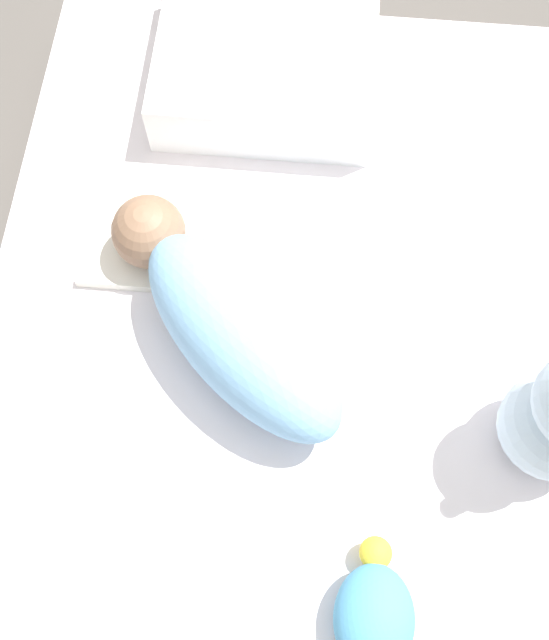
# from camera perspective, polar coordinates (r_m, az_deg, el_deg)

# --- Properties ---
(ground_plane) EXTENTS (12.00, 12.00, 0.00)m
(ground_plane) POSITION_cam_1_polar(r_m,az_deg,el_deg) (1.42, 2.00, -1.97)
(ground_plane) COLOR #514C47
(bed_mattress) EXTENTS (1.30, 1.07, 0.18)m
(bed_mattress) POSITION_cam_1_polar(r_m,az_deg,el_deg) (1.34, 2.13, -0.66)
(bed_mattress) COLOR white
(bed_mattress) RESTS_ON ground_plane
(burp_cloth) EXTENTS (0.21, 0.22, 0.02)m
(burp_cloth) POSITION_cam_1_polar(r_m,az_deg,el_deg) (1.32, -9.50, 6.38)
(burp_cloth) COLOR white
(burp_cloth) RESTS_ON bed_mattress
(swaddled_baby) EXTENTS (0.44, 0.44, 0.18)m
(swaddled_baby) POSITION_cam_1_polar(r_m,az_deg,el_deg) (1.15, -3.41, -0.12)
(swaddled_baby) COLOR #7FB7E5
(swaddled_baby) RESTS_ON bed_mattress
(pillow) EXTENTS (0.36, 0.39, 0.11)m
(pillow) POSITION_cam_1_polar(r_m,az_deg,el_deg) (1.46, -0.57, 19.17)
(pillow) COLOR white
(pillow) RESTS_ON bed_mattress
(turtle_plush) EXTENTS (0.19, 0.11, 0.09)m
(turtle_plush) POSITION_cam_1_polar(r_m,az_deg,el_deg) (1.12, 7.60, -21.33)
(turtle_plush) COLOR #4C99C6
(turtle_plush) RESTS_ON bed_mattress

